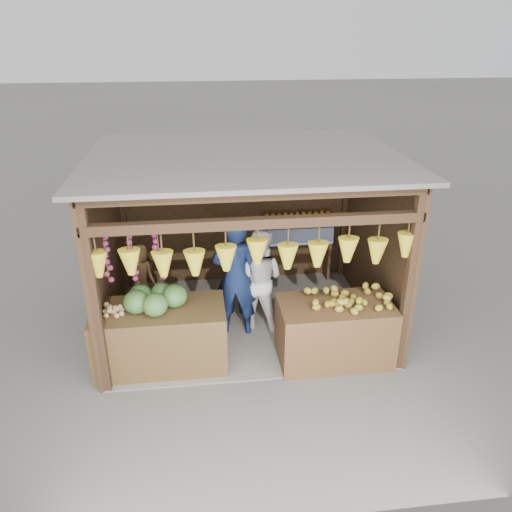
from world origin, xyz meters
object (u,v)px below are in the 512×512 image
(woman_standing, at_px, (259,279))
(vendor_seated, at_px, (141,275))
(counter_left, at_px, (161,337))
(man_standing, at_px, (235,278))
(counter_right, at_px, (334,331))

(woman_standing, height_order, vendor_seated, woman_standing)
(counter_left, distance_m, man_standing, 1.36)
(man_standing, bearing_deg, counter_right, 155.28)
(counter_right, distance_m, man_standing, 1.61)
(counter_right, relative_size, vendor_seated, 1.55)
(counter_right, distance_m, woman_standing, 1.39)
(counter_right, relative_size, man_standing, 0.83)
(counter_left, bearing_deg, vendor_seated, 105.21)
(counter_right, height_order, vendor_seated, vendor_seated)
(woman_standing, xyz_separation_m, vendor_seated, (-1.76, 0.38, -0.00))
(vendor_seated, bearing_deg, man_standing, -164.57)
(counter_left, relative_size, counter_right, 1.14)
(counter_left, relative_size, man_standing, 0.94)
(man_standing, distance_m, woman_standing, 0.41)
(vendor_seated, bearing_deg, counter_right, -170.68)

